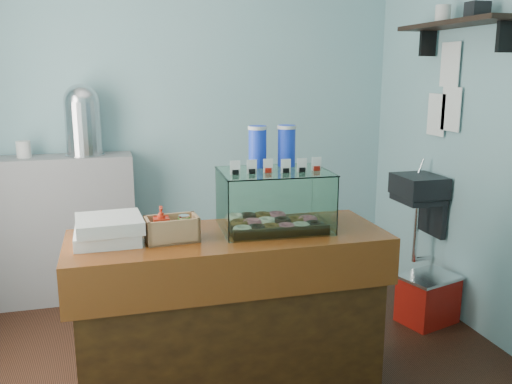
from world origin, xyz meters
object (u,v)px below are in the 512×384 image
object	(u,v)px
display_case	(273,197)
red_cooler	(428,298)
counter	(230,315)
coffee_urn	(83,118)

from	to	relation	value
display_case	red_cooler	bearing A→B (deg)	21.15
counter	coffee_urn	world-z (taller)	coffee_urn
counter	red_cooler	distance (m)	1.61
coffee_urn	red_cooler	xyz separation A→B (m)	(2.24, -1.08, -1.20)
counter	red_cooler	size ratio (longest dim) A/B	3.58
counter	coffee_urn	xyz separation A→B (m)	(-0.73, 1.57, 0.91)
counter	display_case	size ratio (longest dim) A/B	2.76
counter	coffee_urn	distance (m)	1.96
counter	display_case	world-z (taller)	display_case
counter	red_cooler	xyz separation A→B (m)	(1.51, 0.49, -0.29)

